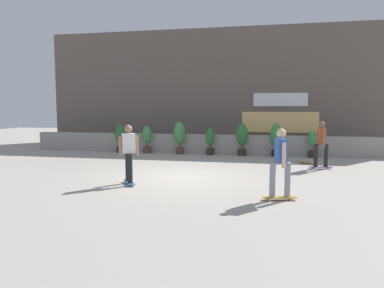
{
  "coord_description": "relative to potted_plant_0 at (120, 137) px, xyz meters",
  "views": [
    {
      "loc": [
        2.62,
        -10.93,
        2.18
      ],
      "look_at": [
        0.0,
        1.5,
        0.9
      ],
      "focal_mm": 33.91,
      "sensor_mm": 36.0,
      "label": 1
    }
  ],
  "objects": [
    {
      "name": "skateboard_near_camera",
      "position": [
        8.53,
        -1.92,
        -0.71
      ],
      "size": [
        0.75,
        0.66,
        0.08
      ],
      "color": "#BF8C26",
      "rests_on": "ground"
    },
    {
      "name": "potted_plant_3",
      "position": [
        4.44,
        0.0,
        -0.1
      ],
      "size": [
        0.39,
        0.39,
        1.24
      ],
      "color": "#2D2823",
      "rests_on": "ground"
    },
    {
      "name": "potted_plant_5",
      "position": [
        7.4,
        0.0,
        0.09
      ],
      "size": [
        0.5,
        0.5,
        1.48
      ],
      "color": "black",
      "rests_on": "ground"
    },
    {
      "name": "building_backdrop",
      "position": [
        4.44,
        4.45,
        2.47
      ],
      "size": [
        20.0,
        2.08,
        6.5
      ],
      "color": "#60564C",
      "rests_on": "ground"
    },
    {
      "name": "skater_far_left",
      "position": [
        8.91,
        -3.03,
        0.17
      ],
      "size": [
        0.82,
        0.55,
        1.7
      ],
      "color": "#72338C",
      "rests_on": "ground"
    },
    {
      "name": "potted_plant_1",
      "position": [
        1.37,
        0.0,
        -0.04
      ],
      "size": [
        0.42,
        0.42,
        1.32
      ],
      "color": "brown",
      "rests_on": "ground"
    },
    {
      "name": "potted_plant_2",
      "position": [
        2.97,
        0.0,
        0.12
      ],
      "size": [
        0.53,
        0.53,
        1.53
      ],
      "color": "brown",
      "rests_on": "ground"
    },
    {
      "name": "potted_plant_6",
      "position": [
        8.96,
        0.0,
        -0.16
      ],
      "size": [
        0.36,
        0.36,
        1.18
      ],
      "color": "#2D2823",
      "rests_on": "ground"
    },
    {
      "name": "potted_plant_4",
      "position": [
        5.9,
        0.0,
        0.09
      ],
      "size": [
        0.51,
        0.51,
        1.48
      ],
      "color": "#2D2823",
      "rests_on": "ground"
    },
    {
      "name": "skater_by_wall_right",
      "position": [
        3.2,
        -6.91,
        0.17
      ],
      "size": [
        0.59,
        0.79,
        1.7
      ],
      "color": "#266699",
      "rests_on": "ground"
    },
    {
      "name": "ground_plane",
      "position": [
        4.43,
        -5.55,
        -0.77
      ],
      "size": [
        48.0,
        48.0,
        0.0
      ],
      "primitive_type": "plane",
      "color": "#A8A093"
    },
    {
      "name": "potted_plant_0",
      "position": [
        0.0,
        0.0,
        0.0
      ],
      "size": [
        0.45,
        0.45,
        1.36
      ],
      "color": "black",
      "rests_on": "ground"
    },
    {
      "name": "planter_wall",
      "position": [
        4.43,
        0.45,
        -0.32
      ],
      "size": [
        18.0,
        0.4,
        0.9
      ],
      "primitive_type": "cube",
      "color": "gray",
      "rests_on": "ground"
    },
    {
      "name": "skater_far_right",
      "position": [
        7.35,
        -7.85,
        0.17
      ],
      "size": [
        0.82,
        0.54,
        1.7
      ],
      "color": "#BF8C26",
      "rests_on": "ground"
    }
  ]
}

